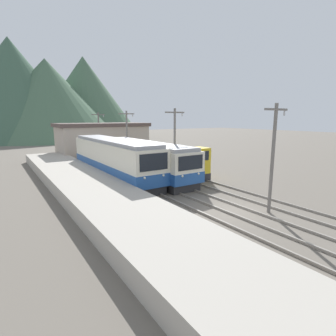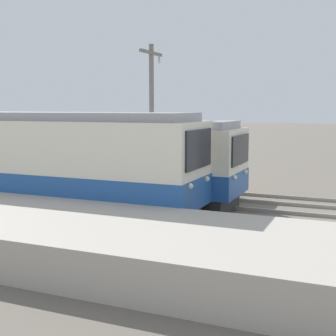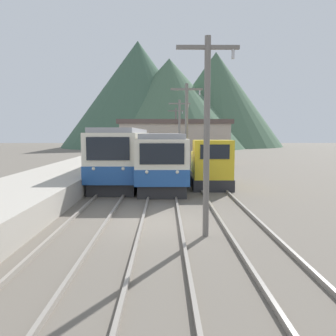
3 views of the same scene
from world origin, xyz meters
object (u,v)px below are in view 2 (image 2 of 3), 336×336
(commuter_train_left, at_px, (10,166))
(commuter_train_center, at_px, (68,162))
(shunting_locomotive, at_px, (160,166))
(catenary_mast_mid, at_px, (152,115))

(commuter_train_left, distance_m, commuter_train_center, 2.87)
(commuter_train_left, relative_size, shunting_locomotive, 2.93)
(shunting_locomotive, relative_size, catenary_mast_mid, 0.79)
(commuter_train_center, distance_m, catenary_mast_mid, 4.03)
(commuter_train_center, height_order, catenary_mast_mid, catenary_mast_mid)
(catenary_mast_mid, bearing_deg, shunting_locomotive, 11.52)
(commuter_train_center, xyz_separation_m, catenary_mast_mid, (1.51, -3.18, 1.96))
(commuter_train_center, distance_m, shunting_locomotive, 4.17)
(commuter_train_left, xyz_separation_m, commuter_train_center, (2.80, -0.61, -0.14))
(commuter_train_left, height_order, commuter_train_center, commuter_train_left)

